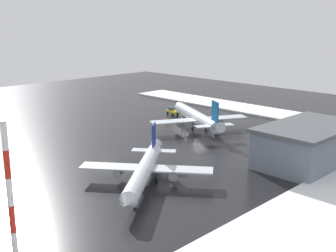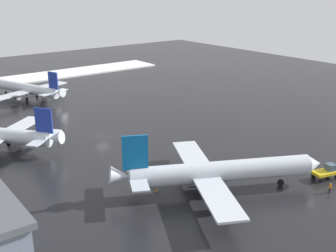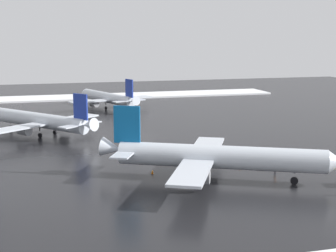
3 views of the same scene
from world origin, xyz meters
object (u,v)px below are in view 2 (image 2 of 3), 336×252
object	(u,v)px
airplane_far_rear	(27,89)
ground_crew_beside_wing	(252,165)
ground_crew_mid_apron	(330,187)
pushback_tug	(327,171)
airplane_foreground_jet	(217,172)
traffic_cone_mid_line	(221,169)
traffic_cone_wingtip_side	(156,190)
traffic_cone_near_nose	(194,176)

from	to	relation	value
airplane_far_rear	ground_crew_beside_wing	distance (m)	74.28
ground_crew_mid_apron	pushback_tug	bearing A→B (deg)	72.95
airplane_far_rear	pushback_tug	xyz separation A→B (m)	(83.02, 20.95, -1.65)
airplane_foreground_jet	ground_crew_beside_wing	xyz separation A→B (m)	(-1.85, 10.46, -2.42)
pushback_tug	traffic_cone_mid_line	size ratio (longest dim) A/B	9.10
traffic_cone_mid_line	ground_crew_mid_apron	bearing A→B (deg)	24.59
traffic_cone_mid_line	ground_crew_beside_wing	bearing A→B (deg)	51.71
airplane_foreground_jet	pushback_tug	xyz separation A→B (m)	(8.11, 18.12, -2.11)
airplane_foreground_jet	ground_crew_mid_apron	size ratio (longest dim) A/B	18.74
airplane_far_rear	ground_crew_beside_wing	xyz separation A→B (m)	(73.06, 13.28, -1.97)
airplane_foreground_jet	traffic_cone_mid_line	size ratio (longest dim) A/B	58.25
airplane_far_rear	traffic_cone_wingtip_side	size ratio (longest dim) A/B	52.47
airplane_far_rear	traffic_cone_near_nose	bearing A→B (deg)	162.48
ground_crew_mid_apron	traffic_cone_near_nose	xyz separation A→B (m)	(-17.31, -13.21, -0.70)
ground_crew_beside_wing	traffic_cone_near_nose	size ratio (longest dim) A/B	3.11
ground_crew_mid_apron	traffic_cone_mid_line	xyz separation A→B (m)	(-16.65, -7.62, -0.70)
ground_crew_mid_apron	traffic_cone_near_nose	distance (m)	21.79
airplane_foreground_jet	ground_crew_mid_apron	xyz separation A→B (m)	(11.43, 13.81, -2.42)
pushback_tug	airplane_foreground_jet	bearing A→B (deg)	170.43
airplane_far_rear	traffic_cone_near_nose	size ratio (longest dim) A/B	52.47
traffic_cone_near_nose	traffic_cone_mid_line	xyz separation A→B (m)	(0.66, 5.59, 0.00)
ground_crew_beside_wing	traffic_cone_wingtip_side	size ratio (longest dim) A/B	3.11
airplane_far_rear	pushback_tug	bearing A→B (deg)	173.81
ground_crew_mid_apron	ground_crew_beside_wing	distance (m)	13.70
airplane_far_rear	ground_crew_beside_wing	world-z (taller)	airplane_far_rear
airplane_foreground_jet	airplane_far_rear	bearing A→B (deg)	119.29
traffic_cone_wingtip_side	airplane_far_rear	bearing A→B (deg)	176.04
traffic_cone_mid_line	traffic_cone_near_nose	bearing A→B (deg)	-96.71
airplane_far_rear	traffic_cone_wingtip_side	distance (m)	69.47
airplane_foreground_jet	traffic_cone_wingtip_side	world-z (taller)	airplane_foreground_jet
ground_crew_beside_wing	traffic_cone_near_nose	world-z (taller)	ground_crew_beside_wing
airplane_far_rear	pushback_tug	size ratio (longest dim) A/B	5.77
airplane_far_rear	traffic_cone_near_nose	xyz separation A→B (m)	(69.03, 3.42, -2.66)
ground_crew_beside_wing	traffic_cone_mid_line	xyz separation A→B (m)	(-3.37, -4.27, -0.70)
airplane_foreground_jet	traffic_cone_near_nose	distance (m)	6.68
ground_crew_mid_apron	ground_crew_beside_wing	bearing A→B (deg)	139.53
ground_crew_beside_wing	airplane_far_rear	bearing A→B (deg)	164.09
airplane_far_rear	ground_crew_mid_apron	bearing A→B (deg)	170.55
ground_crew_beside_wing	traffic_cone_mid_line	bearing A→B (deg)	-154.49
airplane_far_rear	ground_crew_mid_apron	xyz separation A→B (m)	(86.34, 16.63, -1.97)
pushback_tug	traffic_cone_wingtip_side	distance (m)	29.21
ground_crew_mid_apron	ground_crew_beside_wing	size ratio (longest dim) A/B	1.00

